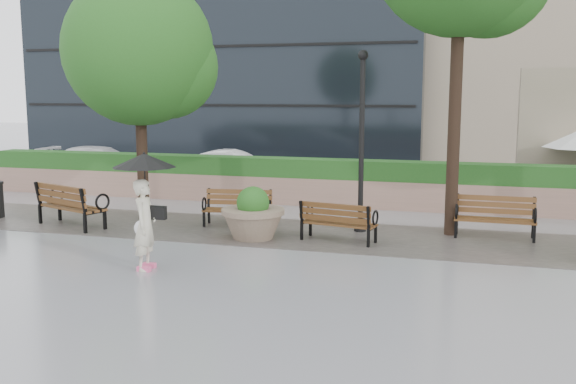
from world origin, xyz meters
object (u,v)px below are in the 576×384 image
(bench_1, at_px, (237,216))
(bench_3, at_px, (494,226))
(bench_0, at_px, (71,214))
(pedestrian, at_px, (145,200))
(car_right, at_px, (233,167))
(planter_left, at_px, (253,218))
(lamppost, at_px, (361,153))
(bench_2, at_px, (338,230))
(car_left, at_px, (102,164))

(bench_1, bearing_deg, bench_3, -4.66)
(bench_0, height_order, pedestrian, pedestrian)
(bench_0, relative_size, pedestrian, 0.98)
(bench_0, height_order, bench_1, bench_0)
(bench_0, xyz_separation_m, pedestrian, (3.65, -2.93, 0.99))
(bench_0, distance_m, pedestrian, 4.78)
(car_right, bearing_deg, planter_left, -160.08)
(car_right, bearing_deg, bench_0, 168.59)
(bench_0, xyz_separation_m, lamppost, (6.89, 1.44, 1.55))
(bench_2, bearing_deg, bench_0, 12.78)
(bench_2, relative_size, planter_left, 1.23)
(bench_0, height_order, bench_2, bench_0)
(bench_0, xyz_separation_m, car_left, (-3.94, 7.59, 0.33))
(bench_2, distance_m, lamppost, 2.02)
(lamppost, bearing_deg, bench_0, -168.19)
(bench_2, xyz_separation_m, planter_left, (-1.90, -0.24, 0.20))
(bench_1, xyz_separation_m, pedestrian, (-0.23, -4.13, 1.05))
(bench_2, relative_size, car_right, 0.47)
(bench_1, relative_size, bench_3, 0.98)
(lamppost, bearing_deg, bench_3, 2.19)
(bench_0, height_order, car_right, car_right)
(bench_3, relative_size, lamppost, 0.42)
(bench_3, height_order, car_left, car_left)
(bench_1, height_order, lamppost, lamppost)
(bench_2, relative_size, lamppost, 0.41)
(car_left, bearing_deg, bench_2, -134.78)
(pedestrian, bearing_deg, bench_2, -49.46)
(bench_0, distance_m, lamppost, 7.21)
(bench_0, relative_size, lamppost, 0.50)
(car_left, relative_size, car_right, 1.20)
(bench_0, distance_m, planter_left, 4.72)
(bench_1, bearing_deg, car_right, 103.77)
(lamppost, height_order, car_right, lamppost)
(bench_2, relative_size, car_left, 0.39)
(bench_0, height_order, planter_left, planter_left)
(bench_3, height_order, car_right, car_right)
(car_left, height_order, car_right, car_left)
(bench_1, bearing_deg, car_left, 132.71)
(bench_1, bearing_deg, bench_2, -27.31)
(planter_left, bearing_deg, car_right, 113.89)
(pedestrian, bearing_deg, bench_3, -60.91)
(bench_0, distance_m, bench_2, 6.62)
(lamppost, height_order, car_left, lamppost)
(bench_0, relative_size, bench_2, 1.21)
(bench_3, relative_size, planter_left, 1.25)
(bench_0, distance_m, bench_1, 4.07)
(bench_0, relative_size, car_left, 0.48)
(bench_1, relative_size, planter_left, 1.22)
(car_right, bearing_deg, car_left, 93.25)
(bench_1, distance_m, pedestrian, 4.26)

